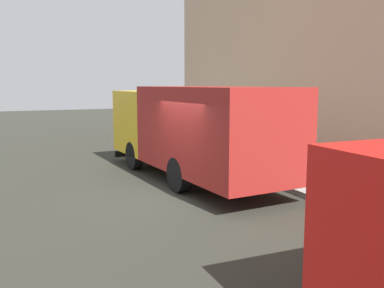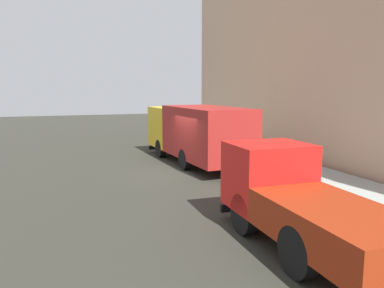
{
  "view_description": "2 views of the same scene",
  "coord_description": "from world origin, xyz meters",
  "px_view_note": "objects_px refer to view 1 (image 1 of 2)",
  "views": [
    {
      "loc": [
        -3.98,
        -10.04,
        2.97
      ],
      "look_at": [
        0.95,
        1.05,
        1.22
      ],
      "focal_mm": 39.16,
      "sensor_mm": 36.0,
      "label": 1
    },
    {
      "loc": [
        -5.09,
        -15.87,
        3.75
      ],
      "look_at": [
        0.76,
        0.82,
        1.14
      ],
      "focal_mm": 35.13,
      "sensor_mm": 36.0,
      "label": 2
    }
  ],
  "objects_px": {
    "large_utility_truck": "(193,127)",
    "pedestrian_walking": "(234,134)",
    "pedestrian_standing": "(243,128)",
    "traffic_cone_orange": "(198,141)"
  },
  "relations": [
    {
      "from": "large_utility_truck",
      "to": "pedestrian_walking",
      "type": "bearing_deg",
      "value": 30.7
    },
    {
      "from": "large_utility_truck",
      "to": "pedestrian_standing",
      "type": "xyz_separation_m",
      "value": [
        4.51,
        4.51,
        -0.63
      ]
    },
    {
      "from": "pedestrian_standing",
      "to": "traffic_cone_orange",
      "type": "xyz_separation_m",
      "value": [
        -2.05,
        0.39,
        -0.57
      ]
    },
    {
      "from": "large_utility_truck",
      "to": "pedestrian_standing",
      "type": "distance_m",
      "value": 6.41
    },
    {
      "from": "large_utility_truck",
      "to": "pedestrian_standing",
      "type": "bearing_deg",
      "value": 40.79
    },
    {
      "from": "pedestrian_standing",
      "to": "pedestrian_walking",
      "type": "bearing_deg",
      "value": -104.84
    },
    {
      "from": "large_utility_truck",
      "to": "pedestrian_walking",
      "type": "xyz_separation_m",
      "value": [
        2.46,
        1.72,
        -0.53
      ]
    },
    {
      "from": "large_utility_truck",
      "to": "traffic_cone_orange",
      "type": "xyz_separation_m",
      "value": [
        2.46,
        4.9,
        -1.2
      ]
    },
    {
      "from": "large_utility_truck",
      "to": "traffic_cone_orange",
      "type": "bearing_deg",
      "value": 59.08
    },
    {
      "from": "large_utility_truck",
      "to": "pedestrian_walking",
      "type": "relative_size",
      "value": 4.7
    }
  ]
}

